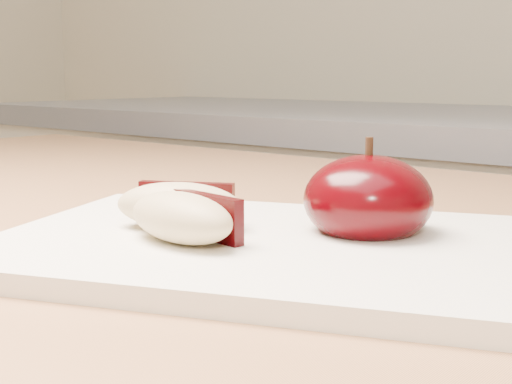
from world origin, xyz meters
The scene contains 4 objects.
cutting_board centered at (-0.03, 0.41, 0.91)m, with size 0.29×0.21×0.01m, color silver.
apple_half centered at (0.01, 0.46, 0.93)m, with size 0.10×0.10×0.06m.
apple_wedge_a centered at (-0.08, 0.40, 0.92)m, with size 0.08×0.07×0.03m.
apple_wedge_b centered at (-0.05, 0.37, 0.92)m, with size 0.08×0.05×0.03m.
Camera 1 is at (0.22, 0.11, 1.00)m, focal length 50.00 mm.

